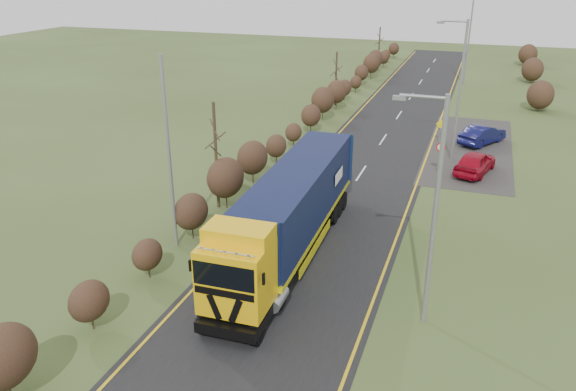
% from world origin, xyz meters
% --- Properties ---
extents(ground, '(160.00, 160.00, 0.00)m').
position_xyz_m(ground, '(0.00, 0.00, 0.00)').
color(ground, '#37471E').
rests_on(ground, ground).
extents(road, '(8.00, 120.00, 0.02)m').
position_xyz_m(road, '(0.00, 10.00, 0.01)').
color(road, black).
rests_on(road, ground).
extents(layby, '(6.00, 18.00, 0.02)m').
position_xyz_m(layby, '(6.50, 20.00, 0.01)').
color(layby, '#302D2A').
rests_on(layby, ground).
extents(lane_markings, '(7.52, 116.00, 0.01)m').
position_xyz_m(lane_markings, '(0.00, 9.69, 0.03)').
color(lane_markings, gold).
rests_on(lane_markings, road).
extents(hedgerow, '(2.24, 102.04, 6.05)m').
position_xyz_m(hedgerow, '(-6.00, 7.89, 1.62)').
color(hedgerow, black).
rests_on(hedgerow, ground).
extents(lorry, '(2.89, 14.87, 4.13)m').
position_xyz_m(lorry, '(-0.80, -0.06, 2.34)').
color(lorry, black).
rests_on(lorry, ground).
extents(car_red_hatchback, '(2.87, 4.72, 1.50)m').
position_xyz_m(car_red_hatchback, '(7.01, 14.49, 0.75)').
color(car_red_hatchback, maroon).
rests_on(car_red_hatchback, ground).
extents(car_blue_sedan, '(3.54, 4.60, 1.46)m').
position_xyz_m(car_blue_sedan, '(7.29, 21.40, 0.73)').
color(car_blue_sedan, '#0A0C3B').
rests_on(car_blue_sedan, ground).
extents(streetlight_near, '(1.89, 0.18, 8.88)m').
position_xyz_m(streetlight_near, '(5.69, -3.32, 4.89)').
color(streetlight_near, gray).
rests_on(streetlight_near, ground).
extents(streetlight_mid, '(2.02, 0.19, 9.51)m').
position_xyz_m(streetlight_mid, '(5.31, 16.64, 5.25)').
color(streetlight_mid, gray).
rests_on(streetlight_mid, ground).
extents(streetlight_far, '(2.16, 0.20, 10.22)m').
position_xyz_m(streetlight_far, '(4.62, 44.11, 5.67)').
color(streetlight_far, gray).
rests_on(streetlight_far, ground).
extents(left_pole, '(0.16, 0.16, 9.23)m').
position_xyz_m(left_pole, '(-6.43, -0.88, 4.61)').
color(left_pole, gray).
rests_on(left_pole, ground).
extents(speed_sign, '(0.61, 0.10, 2.20)m').
position_xyz_m(speed_sign, '(4.81, 13.37, 1.53)').
color(speed_sign, gray).
rests_on(speed_sign, ground).
extents(warning_board, '(0.70, 0.11, 1.85)m').
position_xyz_m(warning_board, '(4.20, 20.61, 1.12)').
color(warning_board, gray).
rests_on(warning_board, ground).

